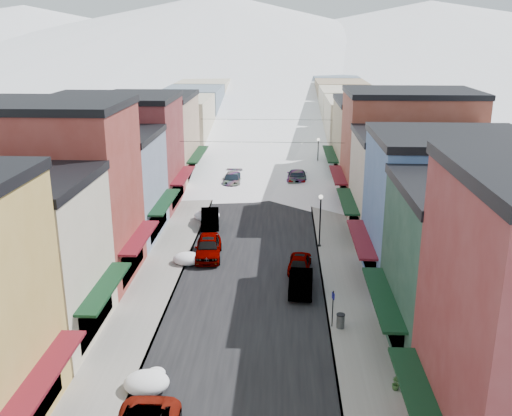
# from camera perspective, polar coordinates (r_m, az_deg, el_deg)

# --- Properties ---
(road) EXTENTS (10.00, 160.00, 0.01)m
(road) POSITION_cam_1_polar(r_m,az_deg,el_deg) (77.80, 1.12, 4.87)
(road) COLOR black
(road) RESTS_ON ground
(sidewalk_left) EXTENTS (3.20, 160.00, 0.15)m
(sidewalk_left) POSITION_cam_1_polar(r_m,az_deg,el_deg) (78.25, -3.73, 4.96)
(sidewalk_left) COLOR gray
(sidewalk_left) RESTS_ON ground
(sidewalk_right) EXTENTS (3.20, 160.00, 0.15)m
(sidewalk_right) POSITION_cam_1_polar(r_m,az_deg,el_deg) (77.88, 6.00, 4.84)
(sidewalk_right) COLOR gray
(sidewalk_right) RESTS_ON ground
(curb_left) EXTENTS (0.10, 160.00, 0.15)m
(curb_left) POSITION_cam_1_polar(r_m,az_deg,el_deg) (78.09, -2.60, 4.95)
(curb_left) COLOR slate
(curb_left) RESTS_ON ground
(curb_right) EXTENTS (0.10, 160.00, 0.15)m
(curb_right) POSITION_cam_1_polar(r_m,az_deg,el_deg) (77.81, 4.86, 4.86)
(curb_right) COLOR slate
(curb_right) RESTS_ON ground
(bldg_l_cream) EXTENTS (11.30, 8.20, 9.50)m
(bldg_l_cream) POSITION_cam_1_polar(r_m,az_deg,el_deg) (34.50, -23.98, -4.72)
(bldg_l_cream) COLOR #C1B59C
(bldg_l_cream) RESTS_ON ground
(bldg_l_brick_near) EXTENTS (12.30, 8.20, 12.50)m
(bldg_l_brick_near) POSITION_cam_1_polar(r_m,az_deg,el_deg) (41.12, -20.04, 1.37)
(bldg_l_brick_near) COLOR maroon
(bldg_l_brick_near) RESTS_ON ground
(bldg_l_grayblue) EXTENTS (11.30, 9.20, 9.00)m
(bldg_l_grayblue) POSITION_cam_1_polar(r_m,az_deg,el_deg) (49.06, -15.58, 2.15)
(bldg_l_grayblue) COLOR slate
(bldg_l_grayblue) RESTS_ON ground
(bldg_l_brick_far) EXTENTS (13.30, 9.20, 11.00)m
(bldg_l_brick_far) POSITION_cam_1_polar(r_m,az_deg,el_deg) (57.48, -13.88, 5.49)
(bldg_l_brick_far) COLOR maroon
(bldg_l_brick_far) RESTS_ON ground
(bldg_l_tan) EXTENTS (11.30, 11.20, 10.00)m
(bldg_l_tan) POSITION_cam_1_polar(r_m,az_deg,el_deg) (66.80, -10.64, 6.87)
(bldg_l_tan) COLOR tan
(bldg_l_tan) RESTS_ON ground
(bldg_r_green) EXTENTS (11.30, 9.20, 9.50)m
(bldg_r_green) POSITION_cam_1_polar(r_m,az_deg,el_deg) (32.36, 22.57, -5.98)
(bldg_r_green) COLOR #1C3B2D
(bldg_r_green) RESTS_ON ground
(bldg_r_blue) EXTENTS (11.30, 9.20, 10.50)m
(bldg_r_blue) POSITION_cam_1_polar(r_m,az_deg,el_deg) (40.23, 18.54, -0.30)
(bldg_r_blue) COLOR #416194
(bldg_r_blue) RESTS_ON ground
(bldg_r_cream) EXTENTS (12.30, 9.20, 9.00)m
(bldg_r_cream) POSITION_cam_1_polar(r_m,az_deg,el_deg) (48.92, 16.31, 2.05)
(bldg_r_cream) COLOR #BBAC96
(bldg_r_cream) RESTS_ON ground
(bldg_r_brick_far) EXTENTS (13.30, 9.20, 11.50)m
(bldg_r_brick_far) POSITION_cam_1_polar(r_m,az_deg,el_deg) (57.30, 14.91, 5.63)
(bldg_r_brick_far) COLOR brown
(bldg_r_brick_far) RESTS_ON ground
(bldg_r_tan) EXTENTS (11.30, 11.20, 9.50)m
(bldg_r_tan) POSITION_cam_1_polar(r_m,az_deg,el_deg) (66.95, 12.29, 6.57)
(bldg_r_tan) COLOR #90805E
(bldg_r_tan) RESTS_ON ground
(distant_blocks) EXTENTS (34.00, 55.00, 8.00)m
(distant_blocks) POSITION_cam_1_polar(r_m,az_deg,el_deg) (99.78, 1.54, 9.97)
(distant_blocks) COLOR gray
(distant_blocks) RESTS_ON ground
(mountain_ridge) EXTENTS (670.00, 340.00, 34.00)m
(mountain_ridge) POSITION_cam_1_polar(r_m,az_deg,el_deg) (293.91, -1.50, 16.89)
(mountain_ridge) COLOR silver
(mountain_ridge) RESTS_ON ground
(overhead_cables) EXTENTS (16.40, 15.04, 0.04)m
(overhead_cables) POSITION_cam_1_polar(r_m,az_deg,el_deg) (64.35, 0.82, 7.85)
(overhead_cables) COLOR black
(overhead_cables) RESTS_ON ground
(car_silver_sedan) EXTENTS (2.30, 4.99, 1.66)m
(car_silver_sedan) POSITION_cam_1_polar(r_m,az_deg,el_deg) (44.22, -4.80, -3.93)
(car_silver_sedan) COLOR gray
(car_silver_sedan) RESTS_ON ground
(car_dark_hatch) EXTENTS (2.12, 4.68, 1.49)m
(car_dark_hatch) POSITION_cam_1_polar(r_m,az_deg,el_deg) (51.26, -4.62, -1.00)
(car_dark_hatch) COLOR black
(car_dark_hatch) RESTS_ON ground
(car_silver_wagon) EXTENTS (2.22, 5.25, 1.51)m
(car_silver_wagon) POSITION_cam_1_polar(r_m,az_deg,el_deg) (64.15, -2.38, 2.83)
(car_silver_wagon) COLOR gray
(car_silver_wagon) RESTS_ON ground
(car_green_sedan) EXTENTS (1.78, 4.52, 1.46)m
(car_green_sedan) POSITION_cam_1_polar(r_m,az_deg,el_deg) (38.70, 4.52, -7.30)
(car_green_sedan) COLOR black
(car_green_sedan) RESTS_ON ground
(car_gray_suv) EXTENTS (1.99, 4.11, 1.35)m
(car_gray_suv) POSITION_cam_1_polar(r_m,az_deg,el_deg) (41.93, 4.39, -5.37)
(car_gray_suv) COLOR gray
(car_gray_suv) RESTS_ON ground
(car_black_sedan) EXTENTS (2.48, 5.81, 1.67)m
(car_black_sedan) POSITION_cam_1_polar(r_m,az_deg,el_deg) (65.48, 4.13, 3.17)
(car_black_sedan) COLOR black
(car_black_sedan) RESTS_ON ground
(car_lane_silver) EXTENTS (1.95, 4.63, 1.56)m
(car_lane_silver) POSITION_cam_1_polar(r_m,az_deg,el_deg) (68.02, -0.61, 3.71)
(car_lane_silver) COLOR #A7A8AF
(car_lane_silver) RESTS_ON ground
(car_lane_white) EXTENTS (2.72, 5.85, 1.62)m
(car_lane_white) POSITION_cam_1_polar(r_m,az_deg,el_deg) (89.51, 2.78, 7.04)
(car_lane_white) COLOR silver
(car_lane_white) RESTS_ON ground
(parking_sign) EXTENTS (0.15, 0.29, 2.28)m
(parking_sign) POSITION_cam_1_polar(r_m,az_deg,el_deg) (33.99, 7.69, -9.67)
(parking_sign) COLOR black
(parking_sign) RESTS_ON sidewalk_right
(trash_can) EXTENTS (0.51, 0.51, 0.87)m
(trash_can) POSITION_cam_1_polar(r_m,az_deg,el_deg) (34.33, 8.45, -11.09)
(trash_can) COLOR #515355
(trash_can) RESTS_ON sidewalk_right
(streetlamp_near) EXTENTS (0.36, 0.36, 4.32)m
(streetlamp_near) POSITION_cam_1_polar(r_m,az_deg,el_deg) (45.57, 6.45, -0.60)
(streetlamp_near) COLOR black
(streetlamp_near) RESTS_ON sidewalk_right
(streetlamp_far) EXTENTS (0.36, 0.36, 4.36)m
(streetlamp_far) POSITION_cam_1_polar(r_m,az_deg,el_deg) (69.36, 6.23, 5.67)
(streetlamp_far) COLOR black
(streetlamp_far) RESTS_ON sidewalk_right
(planter_far) EXTENTS (0.42, 0.42, 0.66)m
(planter_far) POSITION_cam_1_polar(r_m,az_deg,el_deg) (29.67, 13.81, -16.68)
(planter_far) COLOR #325727
(planter_far) RESTS_ON sidewalk_right
(snow_pile_near) EXTENTS (2.24, 2.58, 0.95)m
(snow_pile_near) POSITION_cam_1_polar(r_m,az_deg,el_deg) (29.53, -10.81, -16.71)
(snow_pile_near) COLOR white
(snow_pile_near) RESTS_ON ground
(snow_pile_mid) EXTENTS (2.14, 2.52, 0.91)m
(snow_pile_mid) POSITION_cam_1_polar(r_m,az_deg,el_deg) (43.32, -6.84, -5.03)
(snow_pile_mid) COLOR white
(snow_pile_mid) RESTS_ON ground
(snow_pile_far) EXTENTS (2.37, 2.66, 1.00)m
(snow_pile_far) POSITION_cam_1_polar(r_m,az_deg,el_deg) (52.86, -4.89, -0.73)
(snow_pile_far) COLOR white
(snow_pile_far) RESTS_ON ground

